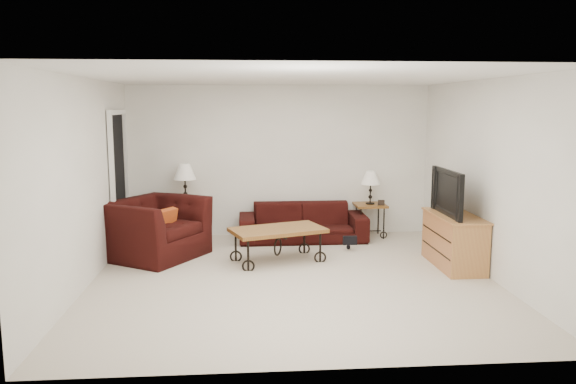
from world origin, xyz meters
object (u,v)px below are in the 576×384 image
(side_table_right, at_px, (370,220))
(coffee_table, at_px, (278,245))
(lamp_left, at_px, (185,183))
(television, at_px, (455,192))
(side_table_left, at_px, (186,221))
(tv_stand, at_px, (454,241))
(lamp_right, at_px, (370,188))
(armchair, at_px, (155,228))
(sofa, at_px, (303,222))
(backpack, at_px, (349,236))

(side_table_right, xyz_separation_m, coffee_table, (-1.62, -1.41, -0.04))
(lamp_left, relative_size, coffee_table, 0.49)
(television, bearing_deg, side_table_left, -115.91)
(television, bearing_deg, tv_stand, 90.00)
(lamp_right, bearing_deg, armchair, -163.01)
(sofa, bearing_deg, side_table_right, 8.93)
(sofa, relative_size, side_table_right, 3.70)
(side_table_left, distance_m, lamp_left, 0.62)
(armchair, bearing_deg, sofa, -36.49)
(side_table_right, relative_size, lamp_left, 0.89)
(lamp_right, bearing_deg, side_table_left, 180.00)
(sofa, bearing_deg, coffee_table, -111.23)
(lamp_right, xyz_separation_m, television, (0.72, -1.82, 0.19))
(lamp_left, bearing_deg, television, -25.91)
(backpack, bearing_deg, lamp_right, 54.63)
(side_table_left, height_order, television, television)
(side_table_right, distance_m, lamp_right, 0.55)
(sofa, relative_size, lamp_left, 3.29)
(side_table_left, xyz_separation_m, backpack, (2.52, -0.83, -0.10))
(television, relative_size, backpack, 2.57)
(sofa, distance_m, television, 2.59)
(lamp_left, distance_m, coffee_table, 2.11)
(side_table_left, xyz_separation_m, lamp_left, (0.00, 0.00, 0.62))
(lamp_right, xyz_separation_m, coffee_table, (-1.62, -1.41, -0.59))
(coffee_table, height_order, tv_stand, tv_stand)
(sofa, height_order, side_table_left, side_table_left)
(lamp_left, height_order, tv_stand, lamp_left)
(side_table_right, bearing_deg, lamp_left, 180.00)
(side_table_right, distance_m, armchair, 3.52)
(side_table_left, relative_size, lamp_left, 1.00)
(side_table_right, xyz_separation_m, lamp_left, (-3.03, 0.00, 0.66))
(armchair, xyz_separation_m, television, (4.08, -0.80, 0.60))
(side_table_right, xyz_separation_m, lamp_right, (0.00, 0.00, 0.55))
(side_table_right, height_order, lamp_right, lamp_right)
(side_table_left, height_order, lamp_left, lamp_left)
(tv_stand, xyz_separation_m, backpack, (-1.26, 0.99, -0.15))
(lamp_left, height_order, television, television)
(sofa, relative_size, armchair, 1.58)
(side_table_left, bearing_deg, lamp_left, 0.00)
(armchair, bearing_deg, side_table_right, -40.42)
(coffee_table, bearing_deg, armchair, 167.70)
(side_table_left, xyz_separation_m, lamp_right, (3.03, 0.00, 0.52))
(side_table_left, height_order, backpack, side_table_left)
(side_table_right, distance_m, coffee_table, 2.15)
(lamp_left, bearing_deg, side_table_left, 0.00)
(lamp_right, height_order, coffee_table, lamp_right)
(side_table_left, relative_size, backpack, 1.50)
(side_table_right, relative_size, coffee_table, 0.43)
(sofa, distance_m, side_table_left, 1.89)
(coffee_table, relative_size, tv_stand, 1.07)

